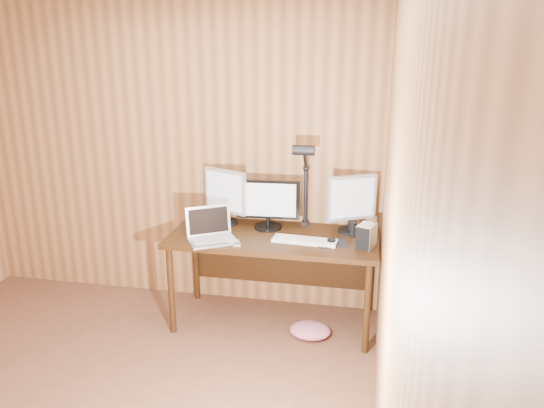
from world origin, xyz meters
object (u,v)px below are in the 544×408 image
(monitor_left, at_px, (225,195))
(hard_drive, at_px, (366,236))
(desk, at_px, (275,247))
(speaker, at_px, (353,230))
(keyboard, at_px, (305,240))
(desk_lamp, at_px, (304,173))
(mouse, at_px, (331,240))
(monitor_right, at_px, (351,202))
(laptop, at_px, (211,232))
(monitor_center, at_px, (268,204))
(phone, at_px, (236,243))

(monitor_left, height_order, hard_drive, monitor_left)
(desk, distance_m, speaker, 0.63)
(keyboard, distance_m, speaker, 0.39)
(speaker, xyz_separation_m, desk_lamp, (-0.40, 0.13, 0.39))
(speaker, bearing_deg, desk_lamp, 162.31)
(mouse, xyz_separation_m, hard_drive, (0.25, -0.03, 0.06))
(mouse, height_order, speaker, speaker)
(monitor_right, height_order, mouse, monitor_right)
(monitor_right, xyz_separation_m, speaker, (0.02, -0.10, -0.19))
(laptop, relative_size, mouse, 3.94)
(laptop, bearing_deg, desk_lamp, -0.01)
(laptop, bearing_deg, monitor_right, -11.29)
(desk, bearing_deg, mouse, -18.11)
(monitor_center, relative_size, phone, 4.20)
(hard_drive, xyz_separation_m, desk_lamp, (-0.50, 0.32, 0.37))
(desk_lamp, bearing_deg, speaker, -2.90)
(monitor_left, bearing_deg, keyboard, 2.33)
(monitor_right, bearing_deg, phone, 179.23)
(desk_lamp, bearing_deg, phone, -120.06)
(monitor_center, height_order, speaker, monitor_center)
(desk, relative_size, monitor_right, 3.51)
(monitor_center, xyz_separation_m, mouse, (0.52, -0.23, -0.18))
(monitor_center, relative_size, hard_drive, 2.76)
(desk_lamp, bearing_deg, desk, -129.90)
(monitor_right, xyz_separation_m, keyboard, (-0.32, -0.28, -0.23))
(monitor_left, relative_size, desk_lamp, 0.62)
(keyboard, bearing_deg, mouse, 6.72)
(monitor_center, height_order, monitor_right, monitor_right)
(keyboard, xyz_separation_m, mouse, (0.20, 0.01, 0.01))
(speaker, bearing_deg, monitor_center, 174.26)
(desk, height_order, mouse, mouse)
(monitor_left, bearing_deg, hard_drive, 9.61)
(desk_lamp, bearing_deg, keyboard, -65.70)
(hard_drive, distance_m, desk_lamp, 0.70)
(desk, distance_m, keyboard, 0.33)
(monitor_right, distance_m, keyboard, 0.48)
(desk, height_order, speaker, speaker)
(laptop, xyz_separation_m, mouse, (0.90, 0.10, -0.04))
(monitor_left, height_order, speaker, monitor_left)
(speaker, distance_m, desk_lamp, 0.57)
(desk, relative_size, mouse, 14.78)
(hard_drive, bearing_deg, monitor_left, -175.12)
(phone, xyz_separation_m, speaker, (0.83, 0.31, 0.05))
(monitor_left, distance_m, hard_drive, 1.18)
(desk, relative_size, monitor_center, 3.17)
(monitor_right, distance_m, laptop, 1.10)
(hard_drive, xyz_separation_m, phone, (-0.94, -0.12, -0.08))
(monitor_center, relative_size, mouse, 4.66)
(monitor_left, bearing_deg, mouse, 7.43)
(laptop, relative_size, speaker, 3.63)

